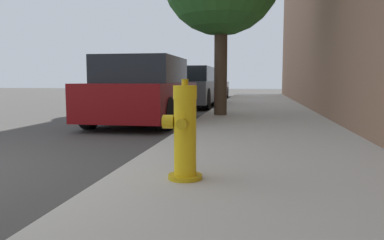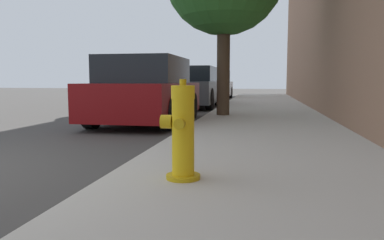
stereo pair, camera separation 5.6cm
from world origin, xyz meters
name	(u,v)px [view 2 (the right image)]	position (x,y,z in m)	size (l,w,h in m)	color
sidewalk_slab	(269,192)	(3.44, 0.00, 0.07)	(2.72, 40.00, 0.14)	#B7B2A8
fire_hydrant	(182,134)	(2.75, 0.02, 0.51)	(0.32, 0.33, 0.81)	#C39C11
parked_car_near	(147,92)	(0.88, 5.01, 0.69)	(1.73, 3.83, 1.44)	maroon
parked_car_mid	(192,88)	(0.98, 9.99, 0.69)	(1.74, 3.81, 1.41)	#4C5156
parked_car_far	(213,86)	(0.95, 15.74, 0.69)	(1.73, 4.44, 1.44)	silver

